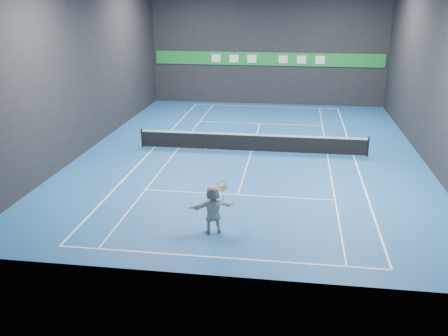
# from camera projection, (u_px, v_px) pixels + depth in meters

# --- Properties ---
(ground) EXTENTS (26.00, 26.00, 0.00)m
(ground) POSITION_uv_depth(u_px,v_px,m) (251.00, 151.00, 27.42)
(ground) COLOR #1A5192
(ground) RESTS_ON ground
(wall_back) EXTENTS (18.00, 0.10, 9.00)m
(wall_back) POSITION_uv_depth(u_px,v_px,m) (268.00, 46.00, 38.11)
(wall_back) COLOR black
(wall_back) RESTS_ON ground
(wall_front) EXTENTS (18.00, 0.10, 9.00)m
(wall_front) POSITION_uv_depth(u_px,v_px,m) (211.00, 133.00, 13.79)
(wall_front) COLOR black
(wall_front) RESTS_ON ground
(wall_left) EXTENTS (0.10, 26.00, 9.00)m
(wall_left) POSITION_uv_depth(u_px,v_px,m) (88.00, 66.00, 27.16)
(wall_left) COLOR black
(wall_left) RESTS_ON ground
(wall_right) EXTENTS (0.10, 26.00, 9.00)m
(wall_right) POSITION_uv_depth(u_px,v_px,m) (434.00, 72.00, 24.74)
(wall_right) COLOR black
(wall_right) RESTS_ON ground
(baseline_near) EXTENTS (10.98, 0.08, 0.01)m
(baseline_near) POSITION_uv_depth(u_px,v_px,m) (218.00, 257.00, 16.30)
(baseline_near) COLOR white
(baseline_near) RESTS_ON ground
(baseline_far) EXTENTS (10.98, 0.08, 0.01)m
(baseline_far) POSITION_uv_depth(u_px,v_px,m) (265.00, 106.00, 38.54)
(baseline_far) COLOR white
(baseline_far) RESTS_ON ground
(sideline_doubles_left) EXTENTS (0.08, 23.78, 0.01)m
(sideline_doubles_left) POSITION_uv_depth(u_px,v_px,m) (155.00, 147.00, 28.16)
(sideline_doubles_left) COLOR white
(sideline_doubles_left) RESTS_ON ground
(sideline_doubles_right) EXTENTS (0.08, 23.78, 0.01)m
(sideline_doubles_right) POSITION_uv_depth(u_px,v_px,m) (354.00, 156.00, 26.68)
(sideline_doubles_right) COLOR white
(sideline_doubles_right) RESTS_ON ground
(sideline_singles_left) EXTENTS (0.06, 23.78, 0.01)m
(sideline_singles_left) POSITION_uv_depth(u_px,v_px,m) (178.00, 148.00, 27.97)
(sideline_singles_left) COLOR white
(sideline_singles_left) RESTS_ON ground
(sideline_singles_right) EXTENTS (0.06, 23.78, 0.01)m
(sideline_singles_right) POSITION_uv_depth(u_px,v_px,m) (327.00, 155.00, 26.86)
(sideline_singles_right) COLOR white
(sideline_singles_right) RESTS_ON ground
(service_line_near) EXTENTS (8.23, 0.06, 0.01)m
(service_line_near) POSITION_uv_depth(u_px,v_px,m) (238.00, 195.00, 21.43)
(service_line_near) COLOR white
(service_line_near) RESTS_ON ground
(service_line_far) EXTENTS (8.23, 0.06, 0.01)m
(service_line_far) POSITION_uv_depth(u_px,v_px,m) (260.00, 123.00, 33.41)
(service_line_far) COLOR white
(service_line_far) RESTS_ON ground
(center_service_line) EXTENTS (0.06, 12.80, 0.01)m
(center_service_line) POSITION_uv_depth(u_px,v_px,m) (251.00, 151.00, 27.42)
(center_service_line) COLOR white
(center_service_line) RESTS_ON ground
(player) EXTENTS (1.76, 1.15, 1.81)m
(player) POSITION_uv_depth(u_px,v_px,m) (213.00, 209.00, 17.77)
(player) COLOR silver
(player) RESTS_ON ground
(tennis_ball) EXTENTS (0.07, 0.07, 0.07)m
(tennis_ball) POSITION_uv_depth(u_px,v_px,m) (206.00, 149.00, 17.33)
(tennis_ball) COLOR #CBE325
(tennis_ball) RESTS_ON player
(tennis_net) EXTENTS (12.50, 0.10, 1.07)m
(tennis_net) POSITION_uv_depth(u_px,v_px,m) (252.00, 142.00, 27.24)
(tennis_net) COLOR black
(tennis_net) RESTS_ON ground
(sponsor_banner) EXTENTS (17.64, 0.11, 1.00)m
(sponsor_banner) POSITION_uv_depth(u_px,v_px,m) (267.00, 59.00, 38.38)
(sponsor_banner) COLOR #1D8630
(sponsor_banner) RESTS_ON wall_back
(tennis_racket) EXTENTS (0.45, 0.35, 0.74)m
(tennis_racket) POSITION_uv_depth(u_px,v_px,m) (222.00, 187.00, 17.49)
(tennis_racket) COLOR #AF121E
(tennis_racket) RESTS_ON player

